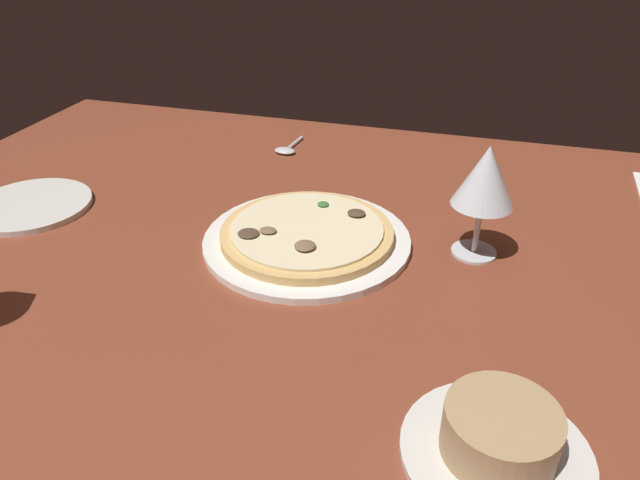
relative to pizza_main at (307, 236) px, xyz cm
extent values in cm
cube|color=brown|center=(-5.72, 6.90, -3.16)|extent=(150.00, 110.00, 4.00)
cylinder|color=white|center=(0.00, -0.01, -0.66)|extent=(28.53, 28.53, 1.00)
cylinder|color=tan|center=(0.00, -0.01, 0.44)|extent=(23.75, 23.75, 1.20)
cylinder|color=beige|center=(0.00, -0.01, 1.24)|extent=(20.94, 20.94, 0.40)
ellipsoid|color=#4C3828|center=(-6.13, -5.20, 1.77)|extent=(2.57, 2.28, 0.67)
ellipsoid|color=#4C3828|center=(6.84, 4.12, 1.67)|extent=(2.91, 2.78, 0.47)
ellipsoid|color=brown|center=(4.57, 2.79, 1.73)|extent=(2.32, 1.87, 0.58)
ellipsoid|color=brown|center=(-1.39, 5.29, 1.81)|extent=(2.74, 2.74, 0.75)
ellipsoid|color=#387033|center=(-0.40, -6.73, 1.67)|extent=(1.66, 1.61, 0.48)
cylinder|color=silver|center=(-26.01, 29.39, -0.76)|extent=(16.43, 16.43, 0.80)
cylinder|color=tan|center=(-26.01, 29.39, 1.91)|extent=(9.75, 9.75, 4.54)
cylinder|color=silver|center=(-22.33, -3.79, -0.96)|extent=(6.01, 6.01, 0.40)
cylinder|color=silver|center=(-22.33, -3.79, 2.74)|extent=(0.80, 0.80, 7.00)
cone|color=silver|center=(-22.33, -3.79, 10.22)|extent=(7.95, 7.95, 7.97)
cone|color=maroon|center=(-22.33, -3.79, 7.49)|extent=(2.24, 2.24, 2.50)
cylinder|color=silver|center=(43.95, 1.67, -0.71)|extent=(18.08, 18.08, 0.90)
ellipsoid|color=silver|center=(13.52, -29.87, -0.66)|extent=(4.29, 3.23, 1.00)
cylinder|color=silver|center=(13.09, -33.74, -0.81)|extent=(1.56, 7.81, 0.70)
camera|label=1|loc=(-20.77, 65.77, 40.63)|focal=32.72mm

